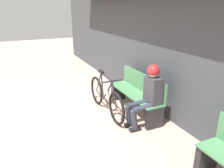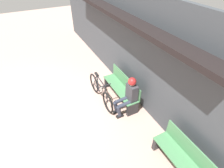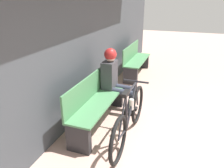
{
  "view_description": "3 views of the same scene",
  "coord_description": "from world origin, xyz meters",
  "px_view_note": "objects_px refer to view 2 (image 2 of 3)",
  "views": [
    {
      "loc": [
        4.29,
        0.25,
        2.19
      ],
      "look_at": [
        0.22,
        2.14,
        0.6
      ],
      "focal_mm": 35.0,
      "sensor_mm": 36.0,
      "label": 1
    },
    {
      "loc": [
        4.25,
        0.36,
        3.92
      ],
      "look_at": [
        0.51,
        2.26,
        0.68
      ],
      "focal_mm": 28.0,
      "sensor_mm": 36.0,
      "label": 2
    },
    {
      "loc": [
        -2.46,
        1.23,
        2.07
      ],
      "look_at": [
        0.41,
        2.26,
        0.84
      ],
      "focal_mm": 35.0,
      "sensor_mm": 36.0,
      "label": 3
    }
  ],
  "objects_px": {
    "park_bench_near": "(121,89)",
    "person_seated": "(129,94)",
    "bicycle": "(100,91)",
    "park_bench_far": "(185,162)"
  },
  "relations": [
    {
      "from": "park_bench_near",
      "to": "person_seated",
      "type": "bearing_deg",
      "value": -11.1
    },
    {
      "from": "park_bench_near",
      "to": "bicycle",
      "type": "height_order",
      "value": "bicycle"
    },
    {
      "from": "park_bench_near",
      "to": "bicycle",
      "type": "bearing_deg",
      "value": -109.03
    },
    {
      "from": "park_bench_near",
      "to": "park_bench_far",
      "type": "bearing_deg",
      "value": -0.03
    },
    {
      "from": "park_bench_near",
      "to": "person_seated",
      "type": "distance_m",
      "value": 0.68
    },
    {
      "from": "park_bench_far",
      "to": "park_bench_near",
      "type": "bearing_deg",
      "value": 179.97
    },
    {
      "from": "park_bench_near",
      "to": "bicycle",
      "type": "xyz_separation_m",
      "value": [
        -0.22,
        -0.64,
        -0.04
      ]
    },
    {
      "from": "bicycle",
      "to": "person_seated",
      "type": "relative_size",
      "value": 1.43
    },
    {
      "from": "park_bench_near",
      "to": "park_bench_far",
      "type": "relative_size",
      "value": 1.06
    },
    {
      "from": "person_seated",
      "to": "park_bench_near",
      "type": "bearing_deg",
      "value": 168.9
    }
  ]
}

